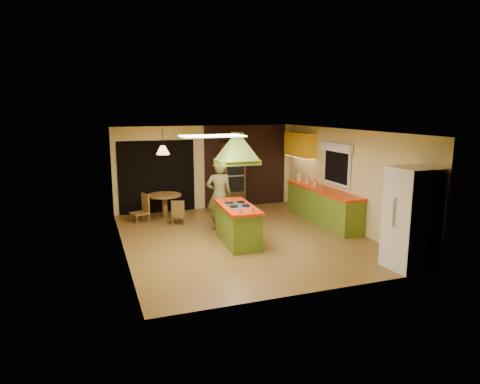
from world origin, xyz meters
name	(u,v)px	position (x,y,z in m)	size (l,w,h in m)	color
ground	(244,238)	(0.00, 0.00, 0.00)	(6.50, 6.50, 0.00)	olive
room_walls	(244,186)	(0.00, 0.00, 1.25)	(5.50, 6.50, 6.50)	beige
ceiling_plane	(244,131)	(0.00, 0.00, 2.50)	(6.50, 6.50, 0.00)	silver
brick_panel	(246,166)	(1.25, 3.23, 1.25)	(2.64, 0.03, 2.50)	#381E14
nook_opening	(157,177)	(-1.50, 3.23, 1.05)	(2.20, 0.03, 2.10)	black
right_counter	(322,205)	(2.45, 0.60, 0.46)	(0.62, 3.05, 0.92)	olive
upper_cabinets	(300,145)	(2.57, 2.20, 1.95)	(0.34, 1.40, 0.70)	yellow
window_right	(337,157)	(2.70, 0.40, 1.77)	(0.12, 1.35, 1.06)	black
fluor_panel	(212,136)	(-1.10, -1.20, 2.48)	(1.20, 0.60, 0.03)	white
kitchen_island	(237,224)	(-0.28, -0.30, 0.44)	(0.81, 1.78, 0.89)	#5A7B1E
range_hood	(237,143)	(-0.28, -0.30, 2.26)	(0.89, 0.64, 0.78)	#59761D
man	(219,195)	(-0.33, 0.92, 0.87)	(0.64, 0.42, 1.75)	brown
refrigerator	(412,218)	(2.29, -2.87, 0.97)	(0.80, 0.76, 1.94)	white
wall_oven	(232,176)	(0.72, 2.95, 1.00)	(0.67, 0.61, 1.99)	#482F17
dining_table	(165,202)	(-1.44, 2.42, 0.48)	(0.91, 0.91, 0.69)	brown
chair_left	(139,208)	(-2.14, 2.32, 0.37)	(0.41, 0.41, 0.75)	brown
chair_near	(179,212)	(-1.19, 1.77, 0.33)	(0.36, 0.36, 0.65)	brown
pendant_lamp	(163,150)	(-1.44, 2.42, 1.90)	(0.36, 0.36, 0.23)	#FF9E3F
canister_large	(299,177)	(2.40, 1.86, 1.03)	(0.15, 0.15, 0.23)	#F6ECC6
canister_medium	(308,181)	(2.40, 1.35, 1.02)	(0.14, 0.14, 0.19)	beige
canister_small	(315,184)	(2.40, 0.93, 1.00)	(0.12, 0.12, 0.16)	#F3E0C3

